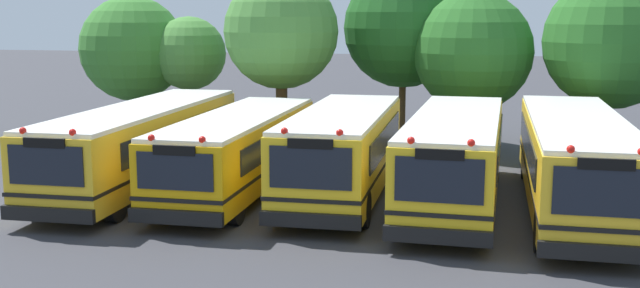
{
  "coord_description": "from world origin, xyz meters",
  "views": [
    {
      "loc": [
        4.4,
        -22.21,
        5.51
      ],
      "look_at": [
        -0.66,
        0.0,
        1.6
      ],
      "focal_mm": 43.11,
      "sensor_mm": 36.0,
      "label": 1
    }
  ],
  "objects_px": {
    "school_bus_1": "(239,149)",
    "tree_2": "(285,31)",
    "school_bus_4": "(575,159)",
    "tree_1": "(189,54)",
    "tree_0": "(134,50)",
    "tree_3": "(407,29)",
    "tree_5": "(610,42)",
    "school_bus_3": "(455,156)",
    "school_bus_2": "(343,150)",
    "school_bus_0": "(143,142)",
    "tree_4": "(475,53)"
  },
  "relations": [
    {
      "from": "school_bus_2",
      "to": "tree_5",
      "type": "xyz_separation_m",
      "value": [
        8.47,
        8.2,
        2.98
      ]
    },
    {
      "from": "tree_4",
      "to": "tree_5",
      "type": "relative_size",
      "value": 0.91
    },
    {
      "from": "tree_0",
      "to": "tree_1",
      "type": "bearing_deg",
      "value": 3.33
    },
    {
      "from": "school_bus_1",
      "to": "tree_2",
      "type": "height_order",
      "value": "tree_2"
    },
    {
      "from": "tree_0",
      "to": "tree_5",
      "type": "bearing_deg",
      "value": -3.64
    },
    {
      "from": "school_bus_1",
      "to": "school_bus_2",
      "type": "height_order",
      "value": "school_bus_2"
    },
    {
      "from": "school_bus_1",
      "to": "tree_5",
      "type": "xyz_separation_m",
      "value": [
        11.74,
        8.23,
        3.08
      ]
    },
    {
      "from": "school_bus_2",
      "to": "tree_3",
      "type": "xyz_separation_m",
      "value": [
        0.69,
        10.43,
        3.37
      ]
    },
    {
      "from": "school_bus_2",
      "to": "school_bus_4",
      "type": "height_order",
      "value": "school_bus_4"
    },
    {
      "from": "school_bus_4",
      "to": "tree_4",
      "type": "height_order",
      "value": "tree_4"
    },
    {
      "from": "school_bus_3",
      "to": "tree_3",
      "type": "bearing_deg",
      "value": -74.91
    },
    {
      "from": "school_bus_4",
      "to": "tree_3",
      "type": "bearing_deg",
      "value": -60.62
    },
    {
      "from": "tree_1",
      "to": "tree_5",
      "type": "distance_m",
      "value": 17.36
    },
    {
      "from": "school_bus_2",
      "to": "tree_4",
      "type": "xyz_separation_m",
      "value": [
        3.54,
        9.09,
        2.48
      ]
    },
    {
      "from": "tree_0",
      "to": "school_bus_1",
      "type": "bearing_deg",
      "value": -49.55
    },
    {
      "from": "school_bus_2",
      "to": "school_bus_4",
      "type": "relative_size",
      "value": 0.81
    },
    {
      "from": "school_bus_1",
      "to": "tree_0",
      "type": "bearing_deg",
      "value": -50.29
    },
    {
      "from": "tree_2",
      "to": "tree_5",
      "type": "height_order",
      "value": "tree_2"
    },
    {
      "from": "school_bus_1",
      "to": "tree_4",
      "type": "xyz_separation_m",
      "value": [
        6.8,
        9.11,
        2.59
      ]
    },
    {
      "from": "tree_0",
      "to": "school_bus_4",
      "type": "bearing_deg",
      "value": -27.74
    },
    {
      "from": "school_bus_2",
      "to": "school_bus_3",
      "type": "relative_size",
      "value": 0.9
    },
    {
      "from": "school_bus_0",
      "to": "tree_2",
      "type": "distance_m",
      "value": 8.65
    },
    {
      "from": "school_bus_1",
      "to": "tree_3",
      "type": "bearing_deg",
      "value": -111.44
    },
    {
      "from": "tree_2",
      "to": "tree_3",
      "type": "bearing_deg",
      "value": 30.69
    },
    {
      "from": "school_bus_1",
      "to": "school_bus_4",
      "type": "relative_size",
      "value": 0.88
    },
    {
      "from": "tree_1",
      "to": "tree_2",
      "type": "height_order",
      "value": "tree_2"
    },
    {
      "from": "tree_0",
      "to": "tree_2",
      "type": "bearing_deg",
      "value": -13.3
    },
    {
      "from": "school_bus_2",
      "to": "tree_5",
      "type": "bearing_deg",
      "value": -137.27
    },
    {
      "from": "school_bus_0",
      "to": "school_bus_2",
      "type": "bearing_deg",
      "value": 177.04
    },
    {
      "from": "school_bus_1",
      "to": "tree_3",
      "type": "xyz_separation_m",
      "value": [
        3.95,
        10.46,
        3.48
      ]
    },
    {
      "from": "tree_3",
      "to": "school_bus_0",
      "type": "bearing_deg",
      "value": -125.26
    },
    {
      "from": "school_bus_2",
      "to": "tree_4",
      "type": "relative_size",
      "value": 1.49
    },
    {
      "from": "tree_2",
      "to": "school_bus_4",
      "type": "bearing_deg",
      "value": -36.15
    },
    {
      "from": "school_bus_4",
      "to": "tree_1",
      "type": "xyz_separation_m",
      "value": [
        -15.45,
        9.61,
        2.23
      ]
    },
    {
      "from": "school_bus_3",
      "to": "tree_1",
      "type": "distance_m",
      "value": 15.72
    },
    {
      "from": "school_bus_0",
      "to": "school_bus_1",
      "type": "bearing_deg",
      "value": 174.95
    },
    {
      "from": "school_bus_1",
      "to": "school_bus_3",
      "type": "distance_m",
      "value": 6.58
    },
    {
      "from": "tree_2",
      "to": "tree_4",
      "type": "bearing_deg",
      "value": 10.53
    },
    {
      "from": "tree_3",
      "to": "tree_5",
      "type": "height_order",
      "value": "tree_3"
    },
    {
      "from": "tree_4",
      "to": "school_bus_1",
      "type": "bearing_deg",
      "value": -126.74
    },
    {
      "from": "tree_3",
      "to": "tree_4",
      "type": "distance_m",
      "value": 3.28
    },
    {
      "from": "school_bus_0",
      "to": "tree_4",
      "type": "height_order",
      "value": "tree_4"
    },
    {
      "from": "tree_0",
      "to": "tree_2",
      "type": "distance_m",
      "value": 7.72
    },
    {
      "from": "school_bus_0",
      "to": "school_bus_1",
      "type": "xyz_separation_m",
      "value": [
        3.29,
        -0.21,
        -0.07
      ]
    },
    {
      "from": "school_bus_1",
      "to": "tree_1",
      "type": "xyz_separation_m",
      "value": [
        -5.55,
        9.64,
        2.35
      ]
    },
    {
      "from": "tree_2",
      "to": "tree_3",
      "type": "xyz_separation_m",
      "value": [
        4.59,
        2.73,
        0.03
      ]
    },
    {
      "from": "school_bus_3",
      "to": "tree_1",
      "type": "height_order",
      "value": "tree_1"
    },
    {
      "from": "school_bus_2",
      "to": "tree_0",
      "type": "distance_m",
      "value": 14.98
    },
    {
      "from": "school_bus_0",
      "to": "tree_3",
      "type": "relative_size",
      "value": 1.57
    },
    {
      "from": "school_bus_0",
      "to": "tree_1",
      "type": "xyz_separation_m",
      "value": [
        -2.26,
        9.43,
        2.27
      ]
    }
  ]
}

